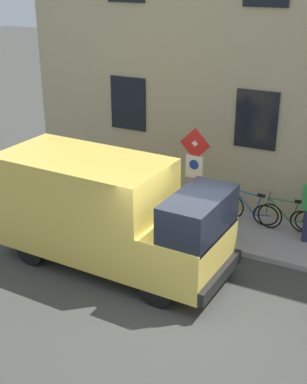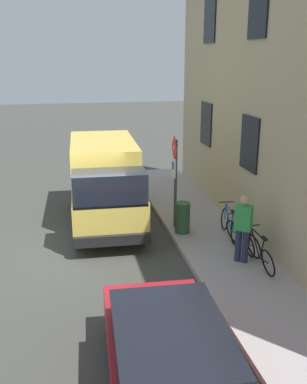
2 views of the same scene
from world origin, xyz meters
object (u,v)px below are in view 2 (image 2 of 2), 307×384
Objects in this scene: sign_post_stacked at (174,169)px; litter_bin at (182,218)px; pedestrian at (243,227)px; bicycle_green at (243,237)px; delivery_van at (105,181)px; parked_hatchback at (169,360)px; bicycle_black at (258,252)px; bicycle_blue at (230,224)px.

sign_post_stacked is 1.43m from litter_bin.
litter_bin is (-0.93, 2.15, -0.48)m from pedestrian.
pedestrian is 1.91× the size of litter_bin.
sign_post_stacked is 1.56× the size of bicycle_green.
parked_hatchback is at bearing 3.25° from delivery_van.
delivery_van is 2.78m from litter_bin.
pedestrian is at bearing 39.73° from delivery_van.
delivery_van reaches higher than bicycle_green.
bicycle_blue is (0.00, 1.88, 0.00)m from bicycle_black.
delivery_van is at bearing 4.08° from parked_hatchback.
litter_bin reaches higher than bicycle_blue.
parked_hatchback reaches higher than bicycle_blue.
bicycle_blue is (3.27, -2.31, -0.82)m from delivery_van.
bicycle_black is (1.36, -2.93, -1.43)m from sign_post_stacked.
pedestrian is (-0.29, -0.62, 0.56)m from bicycle_green.
bicycle_green is 0.89m from pedestrian.
litter_bin reaches higher than bicycle_black.
bicycle_green is at bearing -174.69° from bicycle_blue.
pedestrian is (2.98, -3.88, -0.26)m from delivery_van.
bicycle_green is (-0.00, 0.94, 0.00)m from bicycle_black.
pedestrian is (1.07, -2.61, -0.87)m from sign_post_stacked.
litter_bin is at bearing 25.59° from bicycle_black.
pedestrian reaches higher than bicycle_green.
bicycle_green is at bearing 47.36° from delivery_van.
bicycle_black is at bearing 171.88° from bicycle_green.
parked_hatchback is 2.39× the size of bicycle_black.
sign_post_stacked reaches higher than parked_hatchback.
delivery_van is at bearing 37.11° from bicycle_black.
delivery_van is 3.14× the size of pedestrian.
bicycle_green is at bearing -31.02° from parked_hatchback.
delivery_van is 4.09m from bicycle_blue.
delivery_van is at bearing 146.46° from sign_post_stacked.
delivery_van is 5.38m from bicycle_black.
litter_bin reaches higher than bicycle_green.
delivery_van reaches higher than litter_bin.
parked_hatchback reaches higher than bicycle_green.
delivery_van reaches higher than bicycle_blue.
delivery_van is 3.16× the size of bicycle_blue.
litter_bin is (-1.22, 2.46, 0.08)m from bicycle_black.
bicycle_black is 1.00× the size of bicycle_blue.
sign_post_stacked is at bearing 26.24° from bicycle_green.
sign_post_stacked is 0.65× the size of parked_hatchback.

